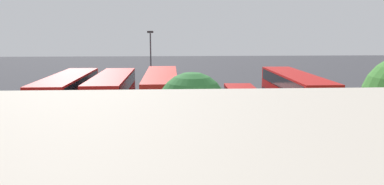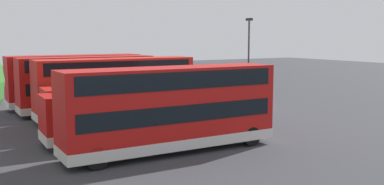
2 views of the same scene
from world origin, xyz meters
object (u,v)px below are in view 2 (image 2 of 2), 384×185
at_px(bus_double_decker_sixth, 75,79).
at_px(waste_bin_yellow, 200,103).
at_px(bus_double_decker_fourth, 116,86).
at_px(bus_single_deck_second, 144,112).
at_px(bus_single_deck_third, 135,104).
at_px(bus_double_decker_near_end, 172,107).
at_px(car_hatchback_silver, 211,84).
at_px(lamp_post_tall, 249,53).
at_px(bus_double_decker_fifth, 87,83).

relative_size(bus_double_decker_sixth, waste_bin_yellow, 11.96).
bearing_deg(waste_bin_yellow, bus_double_decker_fourth, 96.31).
distance_m(bus_single_deck_second, bus_single_deck_third, 3.35).
bearing_deg(bus_double_decker_sixth, bus_double_decker_fourth, -171.24).
height_order(bus_single_deck_second, bus_double_decker_sixth, bus_double_decker_sixth).
relative_size(bus_single_deck_second, bus_single_deck_third, 1.00).
relative_size(bus_single_deck_second, bus_double_decker_sixth, 1.06).
bearing_deg(bus_double_decker_near_end, bus_single_deck_second, -1.57).
relative_size(car_hatchback_silver, lamp_post_tall, 0.62).
bearing_deg(bus_double_decker_fifth, bus_double_decker_fourth, -164.06).
bearing_deg(bus_double_decker_sixth, lamp_post_tall, -110.95).
distance_m(bus_double_decker_fifth, car_hatchback_silver, 18.93).
xyz_separation_m(car_hatchback_silver, waste_bin_yellow, (-10.79, 8.15, -0.23)).
relative_size(bus_double_decker_fourth, waste_bin_yellow, 12.59).
height_order(car_hatchback_silver, waste_bin_yellow, car_hatchback_silver).
height_order(bus_single_deck_third, waste_bin_yellow, bus_single_deck_third).
relative_size(bus_double_decker_fourth, bus_double_decker_sixth, 1.05).
relative_size(bus_single_deck_second, waste_bin_yellow, 12.73).
bearing_deg(lamp_post_tall, car_hatchback_silver, -13.55).
xyz_separation_m(bus_double_decker_fifth, lamp_post_tall, (-2.21, -14.69, 2.15)).
bearing_deg(bus_single_deck_second, bus_double_decker_sixth, 0.95).
bearing_deg(car_hatchback_silver, bus_double_decker_fifth, 114.70).
bearing_deg(car_hatchback_silver, bus_single_deck_third, 133.58).
xyz_separation_m(bus_single_deck_third, bus_double_decker_fourth, (3.70, -0.10, 0.83)).
distance_m(bus_double_decker_near_end, bus_single_deck_second, 3.89).
relative_size(bus_double_decker_sixth, car_hatchback_silver, 2.34).
height_order(bus_double_decker_fourth, bus_double_decker_fifth, same).
bearing_deg(bus_double_decker_sixth, bus_double_decker_near_end, -179.58).
distance_m(bus_double_decker_sixth, car_hatchback_silver, 17.81).
bearing_deg(bus_single_deck_second, bus_single_deck_third, -13.32).
height_order(bus_double_decker_near_end, bus_single_deck_third, bus_double_decker_near_end).
height_order(lamp_post_tall, waste_bin_yellow, lamp_post_tall).
xyz_separation_m(bus_single_deck_second, bus_double_decker_fourth, (6.96, -0.88, 0.83)).
distance_m(bus_double_decker_near_end, waste_bin_yellow, 14.76).
relative_size(bus_single_deck_third, bus_double_decker_sixth, 1.07).
bearing_deg(bus_double_decker_fifth, car_hatchback_silver, -65.30).
bearing_deg(bus_double_decker_near_end, lamp_post_tall, -49.80).
distance_m(bus_double_decker_near_end, bus_double_decker_fourth, 10.80).
distance_m(bus_single_deck_second, bus_double_decker_sixth, 14.20).
height_order(bus_single_deck_third, bus_double_decker_fourth, bus_double_decker_fourth).
xyz_separation_m(bus_double_decker_near_end, bus_double_decker_sixth, (17.97, 0.13, -0.00)).
relative_size(bus_single_deck_second, lamp_post_tall, 1.54).
bearing_deg(bus_double_decker_near_end, bus_double_decker_fifth, 0.40).
bearing_deg(car_hatchback_silver, bus_single_deck_second, 137.75).
distance_m(bus_single_deck_second, bus_double_decker_fourth, 7.06).
distance_m(bus_single_deck_third, car_hatchback_silver, 22.31).
height_order(bus_double_decker_fourth, car_hatchback_silver, bus_double_decker_fourth).
xyz_separation_m(lamp_post_tall, waste_bin_yellow, (-0.70, 5.72, -4.13)).
distance_m(bus_single_deck_third, bus_double_decker_fourth, 3.79).
relative_size(bus_double_decker_near_end, waste_bin_yellow, 12.49).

